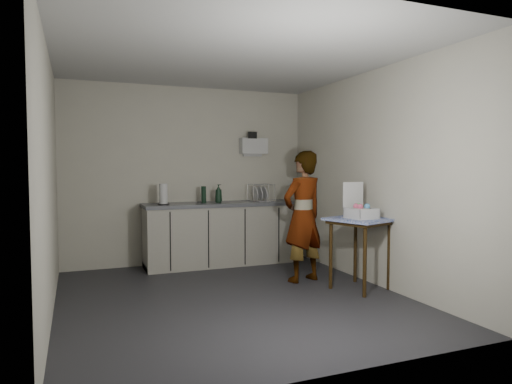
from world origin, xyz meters
name	(u,v)px	position (x,y,z in m)	size (l,w,h in m)	color
ground	(233,298)	(0.00, 0.00, 0.00)	(4.00, 4.00, 0.00)	#28282D
wall_back	(189,176)	(0.00, 1.99, 1.30)	(3.60, 0.02, 2.60)	beige
wall_right	(371,178)	(1.79, 0.00, 1.30)	(0.02, 4.00, 2.60)	beige
wall_left	(50,181)	(-1.79, 0.00, 1.30)	(0.02, 4.00, 2.60)	beige
ceiling	(232,57)	(0.00, 0.00, 2.60)	(3.60, 4.00, 0.01)	silver
kitchen_counter	(221,235)	(0.40, 1.70, 0.43)	(2.24, 0.62, 0.91)	black
wall_shelf	(253,146)	(1.00, 1.92, 1.75)	(0.42, 0.18, 0.37)	silver
side_table	(360,227)	(1.50, -0.21, 0.73)	(0.83, 0.83, 0.84)	#311E0B
standing_man	(303,216)	(1.06, 0.38, 0.81)	(0.59, 0.39, 1.63)	#B2A593
soap_bottle	(219,193)	(0.36, 1.67, 1.04)	(0.10, 0.10, 0.27)	black
soda_can	(218,199)	(0.37, 1.72, 0.96)	(0.06, 0.06, 0.11)	red
dark_bottle	(204,195)	(0.15, 1.73, 1.03)	(0.07, 0.07, 0.24)	black
paper_towel	(163,195)	(-0.45, 1.61, 1.05)	(0.16, 0.16, 0.29)	black
dish_rack	(261,197)	(1.02, 1.69, 0.97)	(0.38, 0.28, 0.26)	silver
bakery_box	(360,210)	(1.49, -0.22, 0.93)	(0.32, 0.33, 0.41)	silver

